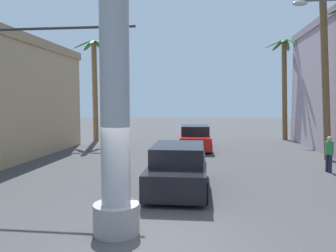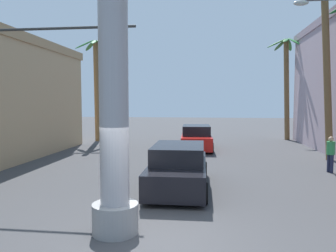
{
  "view_description": "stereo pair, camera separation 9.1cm",
  "coord_description": "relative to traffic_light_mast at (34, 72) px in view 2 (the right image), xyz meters",
  "views": [
    {
      "loc": [
        1.23,
        -6.93,
        3.07
      ],
      "look_at": [
        0.0,
        3.62,
        2.29
      ],
      "focal_mm": 35.0,
      "sensor_mm": 36.0,
      "label": 1
    },
    {
      "loc": [
        1.33,
        -6.92,
        3.07
      ],
      "look_at": [
        0.0,
        3.62,
        2.29
      ],
      "focal_mm": 35.0,
      "sensor_mm": 36.0,
      "label": 2
    }
  ],
  "objects": [
    {
      "name": "ground_plane",
      "position": [
        5.18,
        5.34,
        -4.18
      ],
      "size": [
        95.59,
        95.59,
        0.0
      ],
      "primitive_type": "plane",
      "color": "#424244"
    },
    {
      "name": "traffic_light_mast",
      "position": [
        0.0,
        0.0,
        0.0
      ],
      "size": [
        5.77,
        0.32,
        5.85
      ],
      "color": "#333333",
      "rests_on": "ground"
    },
    {
      "name": "car_lead",
      "position": [
        5.45,
        -0.14,
        -3.44
      ],
      "size": [
        2.11,
        4.95,
        1.56
      ],
      "color": "black",
      "rests_on": "ground"
    },
    {
      "name": "car_far",
      "position": [
        5.7,
        9.53,
        -3.45
      ],
      "size": [
        2.2,
        4.75,
        1.56
      ],
      "color": "black",
      "rests_on": "ground"
    },
    {
      "name": "palm_tree_far_right",
      "position": [
        12.69,
        15.91,
        0.76
      ],
      "size": [
        3.11,
        3.04,
        8.18
      ],
      "color": "brown",
      "rests_on": "ground"
    },
    {
      "name": "palm_tree_mid_right",
      "position": [
        12.58,
        6.7,
        1.72
      ],
      "size": [
        2.78,
        2.9,
        9.58
      ],
      "color": "brown",
      "rests_on": "ground"
    },
    {
      "name": "palm_tree_far_left",
      "position": [
        -2.26,
        13.25,
        0.47
      ],
      "size": [
        3.01,
        3.16,
        7.9
      ],
      "color": "brown",
      "rests_on": "ground"
    },
    {
      "name": "pedestrian_mid_right",
      "position": [
        11.75,
        3.23,
        -3.26
      ],
      "size": [
        0.43,
        0.43,
        1.58
      ],
      "color": "#1E233F",
      "rests_on": "ground"
    }
  ]
}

